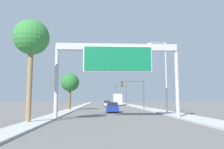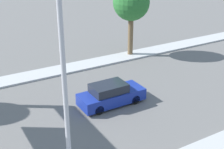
{
  "view_description": "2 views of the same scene",
  "coord_description": "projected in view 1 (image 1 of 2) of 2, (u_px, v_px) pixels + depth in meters",
  "views": [
    {
      "loc": [
        -1.79,
        -5.12,
        2.06
      ],
      "look_at": [
        0.0,
        29.56,
        5.94
      ],
      "focal_mm": 35.0,
      "sensor_mm": 36.0,
      "label": 1
    },
    {
      "loc": [
        16.12,
        19.58,
        10.31
      ],
      "look_at": [
        -0.23,
        29.22,
        2.07
      ],
      "focal_mm": 50.0,
      "sensor_mm": 36.0,
      "label": 2
    }
  ],
  "objects": [
    {
      "name": "median_strip_left",
      "position": [
        82.0,
        106.0,
        64.14
      ],
      "size": [
        2.0,
        120.0,
        0.15
      ],
      "color": "#BABABA",
      "rests_on": "ground"
    },
    {
      "name": "traffic_light_near_intersection",
      "position": [
        136.0,
        89.0,
        43.36
      ],
      "size": [
        4.8,
        0.32,
        5.82
      ],
      "color": "#4C4C4F",
      "rests_on": "ground"
    },
    {
      "name": "truck_box_primary",
      "position": [
        117.0,
        100.0,
        70.1
      ],
      "size": [
        2.48,
        8.74,
        3.56
      ],
      "color": "red",
      "rests_on": "ground"
    },
    {
      "name": "traffic_light_mid_block",
      "position": [
        123.0,
        92.0,
        73.22
      ],
      "size": [
        3.89,
        0.32,
        6.78
      ],
      "color": "#4C4C4F",
      "rests_on": "ground"
    },
    {
      "name": "car_far_center",
      "position": [
        107.0,
        104.0,
        59.4
      ],
      "size": [
        1.84,
        4.33,
        1.52
      ],
      "color": "#A5A8AD",
      "rests_on": "ground"
    },
    {
      "name": "street_lamp_right",
      "position": [
        164.0,
        72.0,
        28.86
      ],
      "size": [
        2.54,
        0.28,
        9.65
      ],
      "color": "#B2B2B7",
      "rests_on": "ground"
    },
    {
      "name": "palm_tree_foreground",
      "position": [
        31.0,
        39.0,
        19.07
      ],
      "size": [
        3.08,
        3.08,
        8.98
      ],
      "color": "#8C704C",
      "rests_on": "ground"
    },
    {
      "name": "car_mid_left",
      "position": [
        112.0,
        107.0,
        33.8
      ],
      "size": [
        1.78,
        4.5,
        1.54
      ],
      "color": "navy",
      "rests_on": "ground"
    },
    {
      "name": "sidewalk_right",
      "position": [
        133.0,
        106.0,
        64.9
      ],
      "size": [
        3.0,
        120.0,
        0.15
      ],
      "color": "#BABABA",
      "rests_on": "ground"
    },
    {
      "name": "sign_gantry",
      "position": [
        118.0,
        58.0,
        23.4
      ],
      "size": [
        13.31,
        0.73,
        7.97
      ],
      "color": "#B2B2B7",
      "rests_on": "ground"
    },
    {
      "name": "car_near_center",
      "position": [
        106.0,
        103.0,
        69.13
      ],
      "size": [
        1.76,
        4.47,
        1.49
      ],
      "color": "#1E662D",
      "rests_on": "ground"
    },
    {
      "name": "palm_tree_background",
      "position": [
        70.0,
        83.0,
        40.37
      ],
      "size": [
        3.36,
        3.36,
        6.78
      ],
      "color": "brown",
      "rests_on": "ground"
    }
  ]
}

